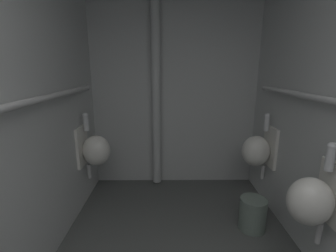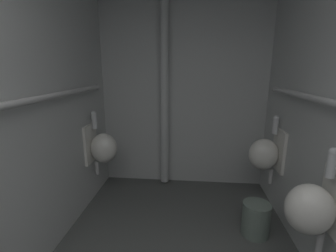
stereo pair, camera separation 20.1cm
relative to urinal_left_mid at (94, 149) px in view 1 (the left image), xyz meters
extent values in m
cube|color=#B8BCBA|center=(-0.18, -1.07, 0.63)|extent=(0.06, 3.34, 2.57)
cube|color=#B8BCBA|center=(0.90, 0.58, 0.63)|extent=(2.22, 0.06, 2.57)
ellipsoid|color=silver|center=(0.02, 0.00, -0.01)|extent=(0.30, 0.26, 0.34)
cube|color=silver|center=(-0.13, 0.00, 0.04)|extent=(0.03, 0.30, 0.44)
cylinder|color=silver|center=(-0.07, 0.00, 0.30)|extent=(0.06, 0.06, 0.16)
sphere|color=silver|center=(-0.07, 0.00, 0.38)|extent=(0.06, 0.06, 0.06)
cylinder|color=#B2B2B2|center=(-0.08, 0.00, -0.26)|extent=(0.04, 0.04, 0.16)
ellipsoid|color=silver|center=(1.78, -1.04, -0.01)|extent=(0.30, 0.26, 0.34)
cube|color=silver|center=(1.94, -1.04, 0.04)|extent=(0.03, 0.30, 0.44)
cylinder|color=silver|center=(1.87, -1.04, 0.30)|extent=(0.06, 0.06, 0.16)
sphere|color=silver|center=(1.87, -1.04, 0.38)|extent=(0.06, 0.06, 0.06)
cylinder|color=#B2B2B2|center=(1.88, -1.04, -0.26)|extent=(0.04, 0.04, 0.16)
ellipsoid|color=silver|center=(1.78, -0.03, -0.01)|extent=(0.30, 0.26, 0.34)
cube|color=silver|center=(1.94, -0.03, 0.04)|extent=(0.03, 0.30, 0.44)
cylinder|color=silver|center=(1.87, -0.03, 0.30)|extent=(0.06, 0.06, 0.16)
sphere|color=silver|center=(1.87, -0.03, 0.38)|extent=(0.06, 0.06, 0.06)
cylinder|color=#B2B2B2|center=(1.88, -0.03, -0.26)|extent=(0.04, 0.04, 0.16)
cylinder|color=#B2B2B2|center=(-0.09, -1.06, 0.66)|extent=(0.05, 2.52, 0.05)
sphere|color=#B2B2B2|center=(-0.09, 0.20, 0.66)|extent=(0.06, 0.06, 0.06)
sphere|color=#B2B2B2|center=(1.89, 0.17, 0.66)|extent=(0.06, 0.06, 0.06)
cylinder|color=#B8BCBA|center=(0.67, 0.47, 0.63)|extent=(0.11, 0.11, 2.52)
cylinder|color=slate|center=(1.63, -0.48, -0.49)|extent=(0.25, 0.25, 0.32)
camera|label=1|loc=(0.80, -2.49, 0.88)|focal=25.38mm
camera|label=2|loc=(1.00, -2.49, 0.88)|focal=25.38mm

